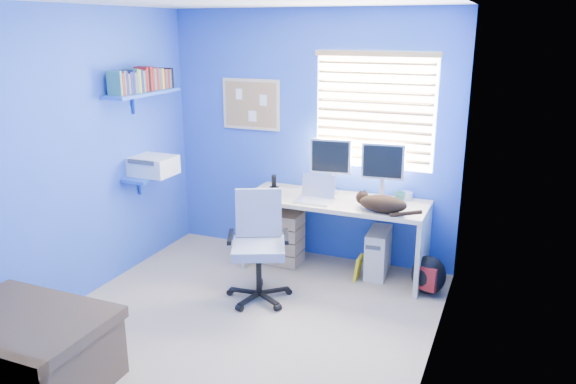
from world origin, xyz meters
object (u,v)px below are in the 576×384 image
at_px(desk, 335,236).
at_px(tower_pc, 378,252).
at_px(laptop, 314,190).
at_px(cat, 383,204).
at_px(office_chair, 259,260).

bearing_deg(desk, tower_pc, 12.96).
xyz_separation_m(laptop, tower_pc, (0.58, 0.24, -0.62)).
distance_m(laptop, tower_pc, 0.88).
xyz_separation_m(desk, cat, (0.50, -0.20, 0.45)).
distance_m(cat, office_chair, 1.20).
xyz_separation_m(desk, laptop, (-0.16, -0.15, 0.48)).
relative_size(desk, cat, 4.10).
bearing_deg(tower_pc, desk, -170.39).
distance_m(cat, tower_pc, 0.67).
height_order(desk, cat, cat).
distance_m(desk, laptop, 0.53).
height_order(cat, office_chair, office_chair).
height_order(laptop, cat, laptop).
bearing_deg(office_chair, cat, 31.17).
relative_size(tower_pc, office_chair, 0.47).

